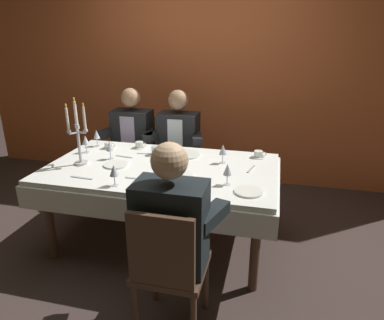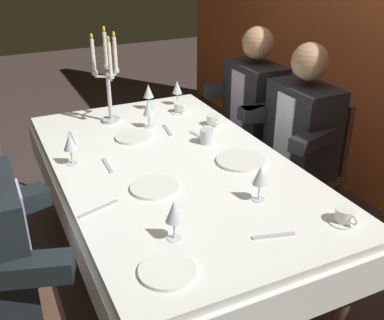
% 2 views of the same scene
% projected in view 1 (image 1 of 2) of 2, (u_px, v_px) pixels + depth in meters
% --- Properties ---
extents(ground_plane, '(12.00, 12.00, 0.00)m').
position_uv_depth(ground_plane, '(164.00, 242.00, 3.17)').
color(ground_plane, '#3E302C').
extents(back_wall, '(6.00, 0.12, 2.70)m').
position_uv_depth(back_wall, '(203.00, 71.00, 4.22)').
color(back_wall, '#D66534').
rests_on(back_wall, ground_plane).
extents(dining_table, '(1.94, 1.14, 0.74)m').
position_uv_depth(dining_table, '(162.00, 179.00, 2.95)').
color(dining_table, white).
rests_on(dining_table, ground_plane).
extents(candelabra, '(0.15, 0.17, 0.57)m').
position_uv_depth(candelabra, '(78.00, 136.00, 2.87)').
color(candelabra, silver).
rests_on(candelabra, dining_table).
extents(dinner_plate_0, '(0.21, 0.21, 0.01)m').
position_uv_depth(dinner_plate_0, '(116.00, 165.00, 2.93)').
color(dinner_plate_0, white).
rests_on(dinner_plate_0, dining_table).
extents(dinner_plate_1, '(0.20, 0.20, 0.01)m').
position_uv_depth(dinner_plate_1, '(249.00, 192.00, 2.43)').
color(dinner_plate_1, white).
rests_on(dinner_plate_1, dining_table).
extents(dinner_plate_2, '(0.22, 0.22, 0.01)m').
position_uv_depth(dinner_plate_2, '(179.00, 175.00, 2.71)').
color(dinner_plate_2, white).
rests_on(dinner_plate_2, dining_table).
extents(dinner_plate_3, '(0.25, 0.25, 0.01)m').
position_uv_depth(dinner_plate_3, '(187.00, 154.00, 3.17)').
color(dinner_plate_3, white).
rests_on(dinner_plate_3, dining_table).
extents(wine_glass_0, '(0.07, 0.07, 0.16)m').
position_uv_depth(wine_glass_0, '(114.00, 171.00, 2.50)').
color(wine_glass_0, silver).
rests_on(wine_glass_0, dining_table).
extents(wine_glass_1, '(0.07, 0.07, 0.16)m').
position_uv_depth(wine_glass_1, '(110.00, 146.00, 3.04)').
color(wine_glass_1, silver).
rests_on(wine_glass_1, dining_table).
extents(wine_glass_2, '(0.07, 0.07, 0.16)m').
position_uv_depth(wine_glass_2, '(85.00, 141.00, 3.21)').
color(wine_glass_2, silver).
rests_on(wine_glass_2, dining_table).
extents(wine_glass_3, '(0.07, 0.07, 0.16)m').
position_uv_depth(wine_glass_3, '(223.00, 150.00, 2.95)').
color(wine_glass_3, silver).
rests_on(wine_glass_3, dining_table).
extents(wine_glass_4, '(0.07, 0.07, 0.16)m').
position_uv_depth(wine_glass_4, '(227.00, 170.00, 2.52)').
color(wine_glass_4, silver).
rests_on(wine_glass_4, dining_table).
extents(wine_glass_5, '(0.07, 0.07, 0.16)m').
position_uv_depth(wine_glass_5, '(96.00, 135.00, 3.39)').
color(wine_glass_5, silver).
rests_on(wine_glass_5, dining_table).
extents(water_tumbler_0, '(0.07, 0.07, 0.08)m').
position_uv_depth(water_tumbler_0, '(156.00, 150.00, 3.17)').
color(water_tumbler_0, silver).
rests_on(water_tumbler_0, dining_table).
extents(coffee_cup_0, '(0.13, 0.12, 0.06)m').
position_uv_depth(coffee_cup_0, '(140.00, 145.00, 3.37)').
color(coffee_cup_0, white).
rests_on(coffee_cup_0, dining_table).
extents(coffee_cup_1, '(0.13, 0.12, 0.06)m').
position_uv_depth(coffee_cup_1, '(258.00, 155.00, 3.11)').
color(coffee_cup_1, white).
rests_on(coffee_cup_1, dining_table).
extents(coffee_cup_2, '(0.13, 0.12, 0.06)m').
position_uv_depth(coffee_cup_2, '(109.00, 146.00, 3.35)').
color(coffee_cup_2, white).
rests_on(coffee_cup_2, dining_table).
extents(knife_0, '(0.19, 0.03, 0.01)m').
position_uv_depth(knife_0, '(82.00, 178.00, 2.67)').
color(knife_0, '#B7B7BC').
rests_on(knife_0, dining_table).
extents(fork_1, '(0.17, 0.04, 0.01)m').
position_uv_depth(fork_1, '(146.00, 154.00, 3.21)').
color(fork_1, '#B7B7BC').
rests_on(fork_1, dining_table).
extents(fork_2, '(0.17, 0.04, 0.01)m').
position_uv_depth(fork_2, '(124.00, 157.00, 3.13)').
color(fork_2, '#B7B7BC').
rests_on(fork_2, dining_table).
extents(knife_3, '(0.08, 0.19, 0.01)m').
position_uv_depth(knife_3, '(177.00, 191.00, 2.44)').
color(knife_3, '#B7B7BC').
rests_on(knife_3, dining_table).
extents(fork_4, '(0.17, 0.02, 0.01)m').
position_uv_depth(fork_4, '(136.00, 178.00, 2.66)').
color(fork_4, '#B7B7BC').
rests_on(fork_4, dining_table).
extents(spoon_5, '(0.06, 0.17, 0.01)m').
position_uv_depth(spoon_5, '(251.00, 169.00, 2.84)').
color(spoon_5, '#B7B7BC').
rests_on(spoon_5, dining_table).
extents(seated_diner_0, '(0.63, 0.48, 1.24)m').
position_uv_depth(seated_diner_0, '(133.00, 134.00, 3.86)').
color(seated_diner_0, '#523828').
rests_on(seated_diner_0, ground_plane).
extents(seated_diner_1, '(0.63, 0.48, 1.24)m').
position_uv_depth(seated_diner_1, '(179.00, 137.00, 3.74)').
color(seated_diner_1, '#523828').
rests_on(seated_diner_1, ground_plane).
extents(seated_diner_2, '(0.63, 0.48, 1.24)m').
position_uv_depth(seated_diner_2, '(171.00, 225.00, 2.03)').
color(seated_diner_2, '#523828').
rests_on(seated_diner_2, ground_plane).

